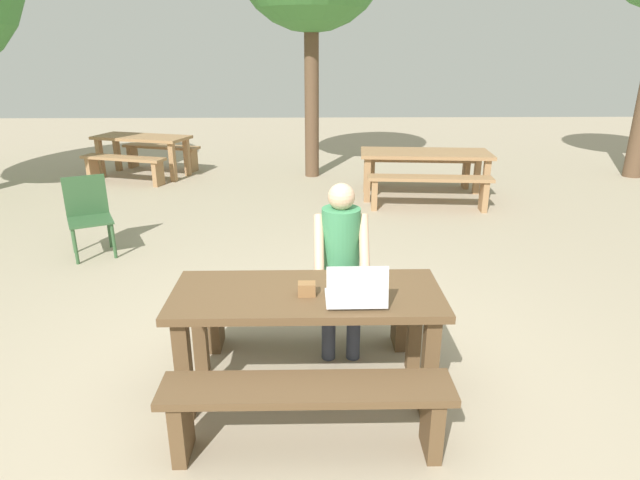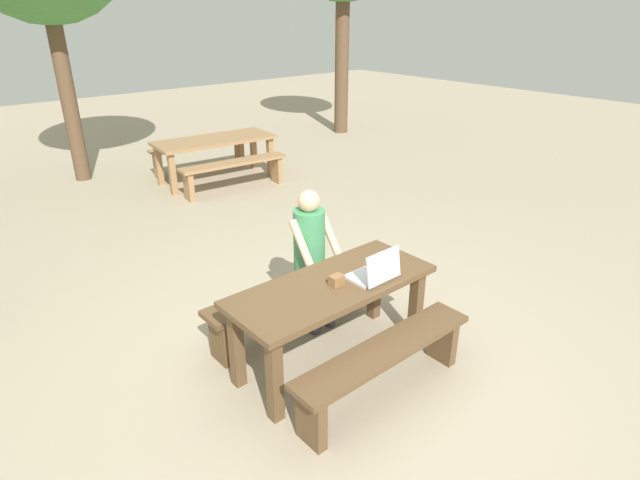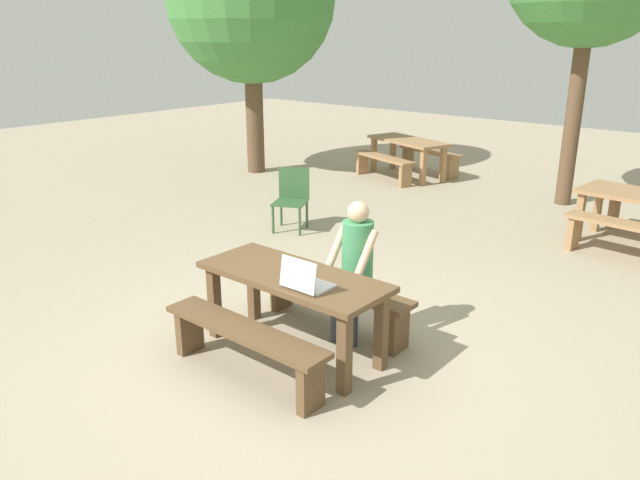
{
  "view_description": "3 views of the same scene",
  "coord_description": "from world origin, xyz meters",
  "px_view_note": "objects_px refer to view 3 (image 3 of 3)",
  "views": [
    {
      "loc": [
        0.02,
        -2.98,
        2.14
      ],
      "look_at": [
        0.09,
        0.25,
        0.98
      ],
      "focal_mm": 29.76,
      "sensor_mm": 36.0,
      "label": 1
    },
    {
      "loc": [
        -2.35,
        -2.62,
        2.68
      ],
      "look_at": [
        0.09,
        0.25,
        0.98
      ],
      "focal_mm": 29.23,
      "sensor_mm": 36.0,
      "label": 2
    },
    {
      "loc": [
        3.26,
        -3.54,
        2.66
      ],
      "look_at": [
        0.09,
        0.25,
        0.98
      ],
      "focal_mm": 34.74,
      "sensor_mm": 36.0,
      "label": 3
    }
  ],
  "objects_px": {
    "picnic_table_front": "(293,287)",
    "laptop": "(305,281)",
    "picnic_table_rear": "(408,146)",
    "small_pouch": "(289,271)",
    "plastic_chair": "(292,198)",
    "person_seated": "(355,262)"
  },
  "relations": [
    {
      "from": "picnic_table_rear",
      "to": "laptop",
      "type": "bearing_deg",
      "value": -46.48
    },
    {
      "from": "laptop",
      "to": "plastic_chair",
      "type": "bearing_deg",
      "value": -46.41
    },
    {
      "from": "laptop",
      "to": "picnic_table_rear",
      "type": "relative_size",
      "value": 0.2
    },
    {
      "from": "person_seated",
      "to": "laptop",
      "type": "bearing_deg",
      "value": -86.21
    },
    {
      "from": "picnic_table_front",
      "to": "small_pouch",
      "type": "height_order",
      "value": "small_pouch"
    },
    {
      "from": "small_pouch",
      "to": "person_seated",
      "type": "relative_size",
      "value": 0.08
    },
    {
      "from": "laptop",
      "to": "small_pouch",
      "type": "height_order",
      "value": "laptop"
    },
    {
      "from": "picnic_table_front",
      "to": "person_seated",
      "type": "distance_m",
      "value": 0.6
    },
    {
      "from": "picnic_table_front",
      "to": "person_seated",
      "type": "xyz_separation_m",
      "value": [
        0.24,
        0.54,
        0.13
      ]
    },
    {
      "from": "laptop",
      "to": "plastic_chair",
      "type": "distance_m",
      "value": 3.86
    },
    {
      "from": "small_pouch",
      "to": "plastic_chair",
      "type": "height_order",
      "value": "plastic_chair"
    },
    {
      "from": "plastic_chair",
      "to": "picnic_table_rear",
      "type": "bearing_deg",
      "value": 71.81
    },
    {
      "from": "picnic_table_front",
      "to": "laptop",
      "type": "distance_m",
      "value": 0.39
    },
    {
      "from": "picnic_table_front",
      "to": "plastic_chair",
      "type": "distance_m",
      "value": 3.53
    },
    {
      "from": "laptop",
      "to": "picnic_table_front",
      "type": "bearing_deg",
      "value": -31.11
    },
    {
      "from": "small_pouch",
      "to": "picnic_table_rear",
      "type": "distance_m",
      "value": 7.11
    },
    {
      "from": "laptop",
      "to": "small_pouch",
      "type": "bearing_deg",
      "value": -23.62
    },
    {
      "from": "person_seated",
      "to": "picnic_table_rear",
      "type": "height_order",
      "value": "person_seated"
    },
    {
      "from": "picnic_table_front",
      "to": "plastic_chair",
      "type": "relative_size",
      "value": 1.97
    },
    {
      "from": "person_seated",
      "to": "picnic_table_front",
      "type": "bearing_deg",
      "value": -114.22
    },
    {
      "from": "laptop",
      "to": "person_seated",
      "type": "xyz_separation_m",
      "value": [
        -0.05,
        0.71,
        -0.06
      ]
    },
    {
      "from": "picnic_table_front",
      "to": "picnic_table_rear",
      "type": "height_order",
      "value": "picnic_table_front"
    }
  ]
}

